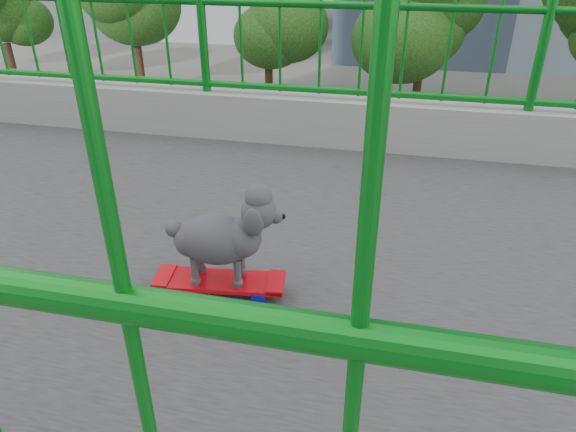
% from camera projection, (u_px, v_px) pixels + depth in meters
% --- Properties ---
extents(road, '(18.00, 90.00, 0.02)m').
position_uv_depth(road, '(289.00, 215.00, 17.22)').
color(road, black).
rests_on(road, ground).
extents(street_trees, '(5.30, 60.40, 7.26)m').
position_uv_depth(street_trees, '(366.00, 15.00, 25.93)').
color(street_trees, black).
rests_on(street_trees, ground).
extents(skateboard, '(0.20, 0.50, 0.07)m').
position_uv_depth(skateboard, '(220.00, 283.00, 1.94)').
color(skateboard, red).
rests_on(skateboard, footbridge).
extents(poodle, '(0.21, 0.43, 0.36)m').
position_uv_depth(poodle, '(222.00, 235.00, 1.84)').
color(poodle, '#2F2C31').
rests_on(poodle, skateboard).
extents(car_1, '(1.39, 3.99, 1.31)m').
position_uv_depth(car_1, '(402.00, 277.00, 12.93)').
color(car_1, '#C40807').
rests_on(car_1, ground).
extents(car_3, '(2.02, 4.97, 1.44)m').
position_uv_depth(car_3, '(111.00, 148.00, 20.63)').
color(car_3, gray).
rests_on(car_3, ground).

